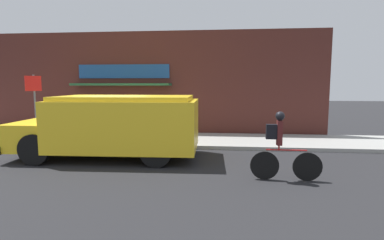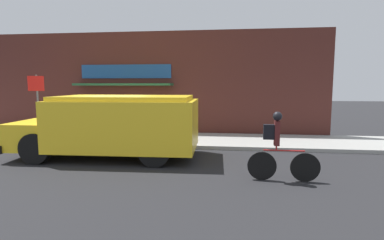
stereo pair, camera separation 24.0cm
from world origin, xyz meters
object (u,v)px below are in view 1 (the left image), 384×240
object	(u,v)px
school_bus	(115,125)
cyclist	(282,147)
stop_sign_post	(34,96)
trash_bin	(65,124)

from	to	relation	value
school_bus	cyclist	xyz separation A→B (m)	(4.85, -1.80, -0.25)
stop_sign_post	trash_bin	world-z (taller)	stop_sign_post
stop_sign_post	trash_bin	distance (m)	2.11
school_bus	trash_bin	distance (m)	5.35
cyclist	stop_sign_post	bearing A→B (deg)	156.88
cyclist	school_bus	bearing A→B (deg)	160.40
cyclist	trash_bin	size ratio (longest dim) A/B	2.14
stop_sign_post	cyclist	bearing A→B (deg)	-23.94
school_bus	trash_bin	size ratio (longest dim) A/B	7.25
school_bus	stop_sign_post	distance (m)	4.71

